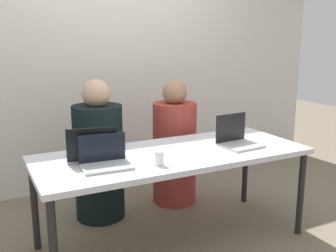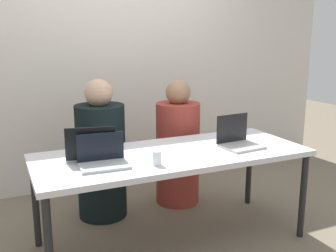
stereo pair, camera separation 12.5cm
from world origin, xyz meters
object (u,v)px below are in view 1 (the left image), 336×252
object	(u,v)px
person_on_left	(99,158)
person_on_right	(174,149)
laptop_back_left	(92,152)
laptop_front_right	(237,139)
laptop_front_left	(105,160)
water_glass_left	(159,159)

from	to	relation	value
person_on_left	person_on_right	bearing A→B (deg)	172.37
person_on_right	laptop_back_left	bearing A→B (deg)	30.00
laptop_front_right	person_on_right	bearing A→B (deg)	97.57
laptop_front_left	person_on_left	bearing A→B (deg)	79.88
water_glass_left	person_on_left	bearing A→B (deg)	99.45
person_on_left	laptop_front_left	bearing A→B (deg)	68.94
laptop_back_left	laptop_front_left	size ratio (longest dim) A/B	1.15
laptop_back_left	water_glass_left	bearing A→B (deg)	150.04
person_on_left	laptop_back_left	distance (m)	0.65
laptop_back_left	laptop_front_right	world-z (taller)	same
laptop_front_right	water_glass_left	bearing A→B (deg)	-173.00
person_on_left	water_glass_left	world-z (taller)	person_on_left
laptop_back_left	laptop_front_left	distance (m)	0.20
person_on_right	laptop_front_right	bearing A→B (deg)	101.60
person_on_left	laptop_back_left	size ratio (longest dim) A/B	3.18
person_on_right	laptop_front_right	size ratio (longest dim) A/B	3.73
person_on_left	person_on_right	xyz separation A→B (m)	(0.73, 0.00, -0.02)
person_on_left	laptop_front_left	size ratio (longest dim) A/B	3.67
laptop_back_left	laptop_front_left	world-z (taller)	laptop_back_left
person_on_left	water_glass_left	size ratio (longest dim) A/B	12.61
laptop_front_right	water_glass_left	xyz separation A→B (m)	(-0.74, -0.16, -0.01)
laptop_back_left	person_on_left	bearing A→B (deg)	-99.15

